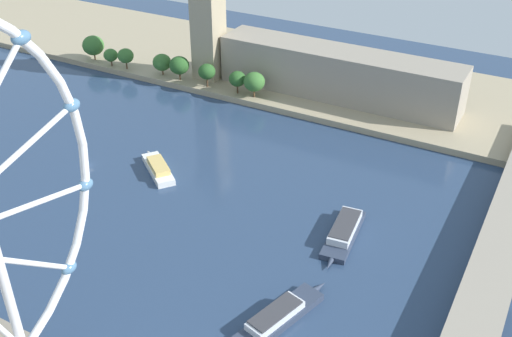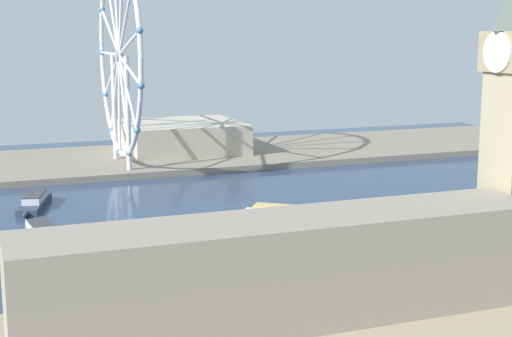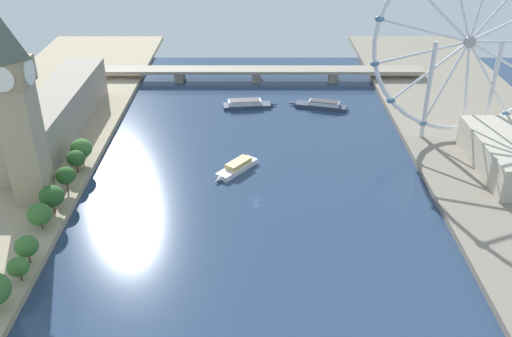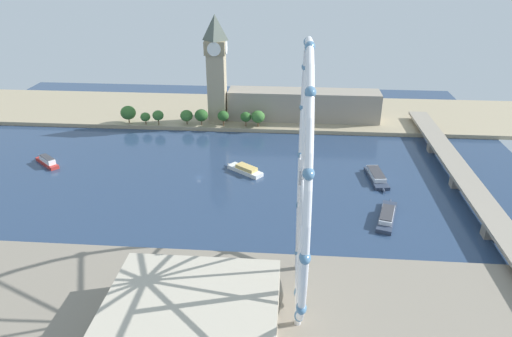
{
  "view_description": "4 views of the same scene",
  "coord_description": "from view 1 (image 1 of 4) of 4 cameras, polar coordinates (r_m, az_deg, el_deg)",
  "views": [
    {
      "loc": [
        155.14,
        163.32,
        129.71
      ],
      "look_at": [
        -12.51,
        71.4,
        12.75
      ],
      "focal_mm": 42.8,
      "sensor_mm": 36.0,
      "label": 1
    },
    {
      "loc": [
        -252.87,
        129.65,
        66.42
      ],
      "look_at": [
        -1.51,
        33.1,
        17.26
      ],
      "focal_mm": 53.0,
      "sensor_mm": 36.0,
      "label": 2
    },
    {
      "loc": [
        -0.06,
        -211.2,
        132.98
      ],
      "look_at": [
        0.08,
        13.98,
        8.91
      ],
      "focal_mm": 38.92,
      "sensor_mm": 36.0,
      "label": 3
    },
    {
      "loc": [
        255.18,
        56.15,
        129.13
      ],
      "look_at": [
        15.8,
        36.97,
        15.03
      ],
      "focal_mm": 32.75,
      "sensor_mm": 36.0,
      "label": 4
    }
  ],
  "objects": [
    {
      "name": "tree_row_embankment",
      "position": [
        326.92,
        -8.56,
        9.77
      ],
      "size": [
        12.48,
        113.89,
        13.72
      ],
      "color": "#513823",
      "rests_on": "riverbank_left"
    },
    {
      "name": "riverbank_left",
      "position": [
        348.66,
        -1.43,
        9.87
      ],
      "size": [
        90.0,
        520.0,
        3.0
      ],
      "primitive_type": "cube",
      "color": "tan",
      "rests_on": "ground_plane"
    },
    {
      "name": "river_bridge",
      "position": [
        198.07,
        21.04,
        -9.5
      ],
      "size": [
        231.91,
        14.14,
        8.44
      ],
      "color": "gray",
      "rests_on": "ground_plane"
    },
    {
      "name": "tour_boat_2",
      "position": [
        180.47,
        2.16,
        -13.6
      ],
      "size": [
        37.01,
        15.99,
        5.07
      ],
      "rotation": [
        0.0,
        0.0,
        2.87
      ],
      "color": "#2D384C",
      "rests_on": "ground_plane"
    },
    {
      "name": "tour_boat_1",
      "position": [
        248.61,
        -9.17,
        0.09
      ],
      "size": [
        21.48,
        25.93,
        4.85
      ],
      "rotation": [
        0.0,
        0.0,
        4.06
      ],
      "color": "white",
      "rests_on": "ground_plane"
    },
    {
      "name": "parliament_block",
      "position": [
        302.1,
        7.69,
        8.79
      ],
      "size": [
        22.0,
        119.99,
        23.4
      ],
      "primitive_type": "cube",
      "color": "gray",
      "rests_on": "riverbank_left"
    },
    {
      "name": "tour_boat_3",
      "position": [
        212.49,
        8.2,
        -5.85
      ],
      "size": [
        34.54,
        11.8,
        4.87
      ],
      "rotation": [
        0.0,
        0.0,
        0.11
      ],
      "color": "#2D384C",
      "rests_on": "ground_plane"
    },
    {
      "name": "ground_plane",
      "position": [
        259.93,
        -15.31,
        0.29
      ],
      "size": [
        419.91,
        419.91,
        0.0
      ],
      "primitive_type": "plane",
      "color": "navy"
    }
  ]
}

